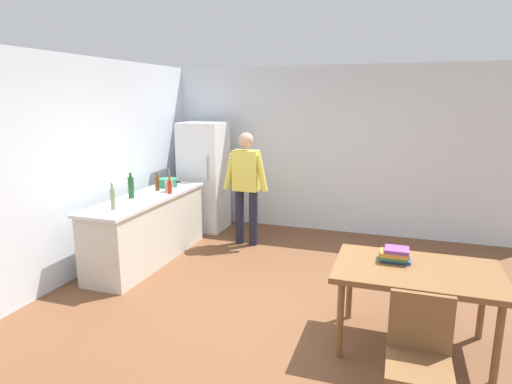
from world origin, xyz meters
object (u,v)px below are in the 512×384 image
Objects in this scene: cooking_pot at (168,183)px; utensil_jar at (169,186)px; person at (246,181)px; bottle_sauce_red at (170,187)px; bottle_beer_brown at (157,183)px; dining_table at (417,277)px; book_stack at (395,255)px; bottle_vinegar_tall at (113,198)px; refrigerator at (204,176)px; bottle_wine_green at (131,187)px; chair at (419,352)px.

utensil_jar reaches higher than cooking_pot.
person is 7.08× the size of bottle_sauce_red.
bottle_beer_brown is at bearing 175.90° from utensil_jar.
dining_table is 0.26m from book_stack.
bottle_vinegar_tall is (-1.03, -1.77, 0.06)m from person.
cooking_pot is at bearing 152.77° from dining_table.
cooking_pot is at bearing -99.32° from refrigerator.
utensil_jar is 1.16× the size of book_stack.
cooking_pot is 1.54× the size of bottle_beer_brown.
bottle_wine_green is (-3.53, 0.96, 0.37)m from dining_table.
dining_table is at bearing -39.29° from refrigerator.
bottle_vinegar_tall is (0.15, -0.58, -0.01)m from bottle_wine_green.
person reaches higher than bottle_sauce_red.
bottle_wine_green reaches higher than utensil_jar.
refrigerator is 1.24m from utensil_jar.
person is 5.00× the size of bottle_wine_green.
bottle_vinegar_tall reaches higher than bottle_beer_brown.
utensil_jar is at bearing -88.13° from refrigerator.
chair is at bearing -21.69° from bottle_vinegar_tall.
bottle_sauce_red is at bearing 49.04° from bottle_wine_green.
person reaches higher than utensil_jar.
cooking_pot reaches higher than dining_table.
chair is 3.67m from bottle_vinegar_tall.
refrigerator is at bearing 94.82° from bottle_sauce_red.
cooking_pot is (-3.45, 1.78, 0.29)m from dining_table.
bottle_wine_green is (-0.08, -0.82, 0.09)m from cooking_pot.
bottle_vinegar_tall is at bearing -120.23° from person.
utensil_jar is 1.23× the size of bottle_beer_brown.
utensil_jar reaches higher than chair.
chair is at bearing -36.13° from bottle_sauce_red.
chair is 3.29× the size of book_stack.
bottle_wine_green is 0.52m from bottle_beer_brown.
utensil_jar is at bearing 61.59° from bottle_wine_green.
person reaches higher than bottle_wine_green.
utensil_jar is at bearing -143.05° from person.
dining_table is 5.83× the size of bottle_sauce_red.
utensil_jar is (0.04, -1.24, 0.08)m from refrigerator.
book_stack is (3.19, -0.26, -0.22)m from bottle_vinegar_tall.
cooking_pot is at bearing 121.44° from utensil_jar.
cooking_pot is 0.30m from bottle_beer_brown.
person is at bearing 43.32° from bottle_sauce_red.
bottle_beer_brown is 3.54m from book_stack.
chair is 4.43m from cooking_pot.
person reaches higher than dining_table.
book_stack reaches higher than dining_table.
bottle_wine_green is (-0.27, -0.50, 0.07)m from utensil_jar.
person is (0.95, -0.55, 0.08)m from refrigerator.
book_stack is (3.34, -0.85, -0.23)m from bottle_wine_green.
bottle_sauce_red is at bearing -24.16° from bottle_beer_brown.
dining_table is 4.12× the size of bottle_wine_green.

